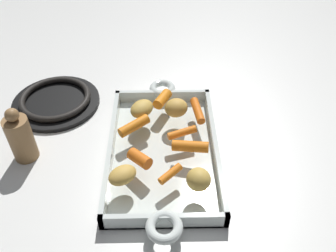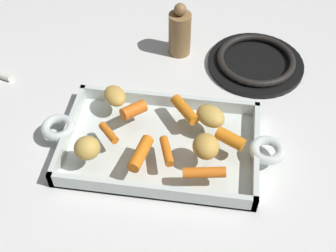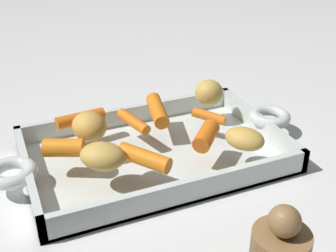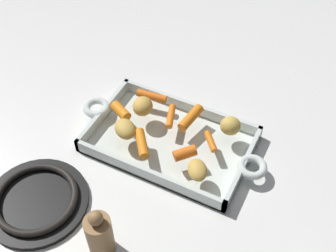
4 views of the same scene
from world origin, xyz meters
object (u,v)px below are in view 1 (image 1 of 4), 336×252
baby_carrot_center_right (196,111)px  baby_carrot_long (180,133)px  roasting_dish (162,150)px  baby_carrot_northeast (189,146)px  potato_near_roast (175,108)px  potato_halved (121,175)px  baby_carrot_center_left (169,174)px  baby_carrot_southwest (161,99)px  baby_carrot_northwest (133,126)px  pepper_mill (19,136)px  potato_golden_small (140,109)px  stove_burner_rear (54,100)px  baby_carrot_southeast (138,159)px  potato_whole (197,180)px

baby_carrot_center_right → baby_carrot_long: size_ratio=1.18×
roasting_dish → baby_carrot_northeast: bearing=64.3°
potato_near_roast → potato_halved: bearing=-29.6°
baby_carrot_center_left → baby_carrot_southwest: bearing=-176.4°
baby_carrot_northwest → pepper_mill: pepper_mill is taller
potato_golden_small → stove_burner_rear: 0.23m
baby_carrot_center_left → pepper_mill: 0.31m
baby_carrot_northwest → potato_golden_small: size_ratio=1.21×
potato_near_roast → stove_burner_rear: (-0.09, -0.29, -0.04)m
baby_carrot_long → baby_carrot_northwest: bearing=-101.3°
baby_carrot_northeast → potato_golden_small: potato_golden_small is taller
baby_carrot_southeast → potato_near_roast: size_ratio=0.94×
baby_carrot_center_right → pepper_mill: size_ratio=0.57×
baby_carrot_center_left → baby_carrot_northeast: bearing=148.2°
potato_near_roast → pepper_mill: bearing=-75.5°
baby_carrot_northeast → stove_burner_rear: 0.37m
roasting_dish → baby_carrot_long: size_ratio=7.37×
baby_carrot_center_left → baby_carrot_southeast: bearing=-121.1°
potato_near_roast → pepper_mill: 0.32m
pepper_mill → baby_carrot_center_left: bearing=72.4°
roasting_dish → stove_burner_rear: 0.31m
roasting_dish → potato_near_roast: (-0.08, 0.03, 0.05)m
baby_carrot_southwest → baby_carrot_center_left: 0.21m
baby_carrot_southeast → baby_carrot_long: bearing=131.4°
stove_burner_rear → pepper_mill: bearing=-8.3°
baby_carrot_southwest → baby_carrot_northwest: (0.09, -0.06, -0.00)m
stove_burner_rear → baby_carrot_northeast: bearing=57.8°
baby_carrot_center_right → potato_halved: potato_halved is taller
baby_carrot_southwest → potato_near_roast: potato_near_roast is taller
baby_carrot_southeast → pepper_mill: 0.24m
baby_carrot_northwest → potato_near_roast: potato_near_roast is taller
baby_carrot_center_right → potato_near_roast: 0.05m
baby_carrot_southeast → potato_near_roast: (-0.14, 0.07, 0.01)m
roasting_dish → baby_carrot_northwest: size_ratio=6.46×
baby_carrot_center_right → potato_golden_small: size_ratio=1.25×
potato_whole → potato_near_roast: bearing=-170.8°
baby_carrot_long → baby_carrot_northwest: baby_carrot_northwest is taller
baby_carrot_northwest → potato_halved: bearing=-5.8°
potato_near_roast → baby_carrot_northwest: bearing=-62.7°
baby_carrot_long → stove_burner_rear: bearing=-117.3°
baby_carrot_center_left → potato_whole: bearing=63.3°
potato_halved → baby_carrot_long: bearing=135.6°
potato_golden_small → potato_whole: bearing=27.9°
baby_carrot_southwest → baby_carrot_southeast: (0.18, -0.04, 0.00)m
baby_carrot_southeast → potato_golden_small: (-0.14, -0.00, 0.00)m
baby_carrot_southeast → baby_carrot_northwest: bearing=-170.6°
baby_carrot_southwest → baby_carrot_center_left: bearing=3.6°
baby_carrot_center_left → potato_golden_small: bearing=-161.9°
pepper_mill → potato_whole: bearing=71.0°
baby_carrot_center_right → potato_golden_small: bearing=-90.1°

